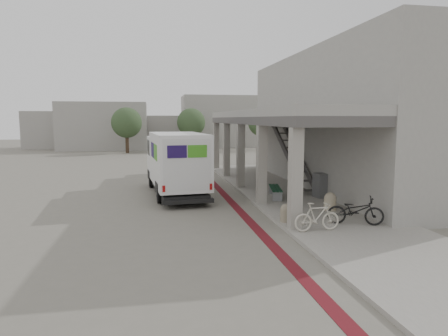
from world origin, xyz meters
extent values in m
plane|color=#6C685C|center=(0.00, 0.00, 0.00)|extent=(120.00, 120.00, 0.00)
cube|color=#5C1219|center=(1.00, 2.00, 0.01)|extent=(0.35, 40.00, 0.01)
cube|color=gray|center=(4.00, 0.00, 0.06)|extent=(4.40, 28.00, 0.12)
cube|color=gray|center=(7.35, 4.50, 3.50)|extent=(4.30, 17.00, 7.00)
cube|color=#4E4B49|center=(3.60, 4.50, 3.50)|extent=(3.40, 16.90, 0.35)
cube|color=gray|center=(3.60, 4.50, 3.85)|extent=(3.40, 16.90, 0.35)
cube|color=#9A9891|center=(-8.00, 34.00, 2.75)|extent=(10.00, 6.00, 5.50)
cube|color=#9A9891|center=(-1.00, 38.00, 2.00)|extent=(8.00, 6.00, 4.00)
cube|color=#9A9891|center=(6.00, 36.00, 3.25)|extent=(9.00, 6.00, 6.50)
cube|color=#9A9891|center=(-14.00, 37.00, 2.25)|extent=(7.00, 5.00, 4.50)
cylinder|color=#38281C|center=(-5.00, 28.00, 1.20)|extent=(0.36, 0.36, 2.40)
sphere|color=#2E4126|center=(-5.00, 28.00, 3.20)|extent=(3.20, 3.20, 3.20)
cylinder|color=#38281C|center=(2.00, 30.00, 1.20)|extent=(0.36, 0.36, 2.40)
sphere|color=#2E4126|center=(2.00, 30.00, 3.20)|extent=(3.20, 3.20, 3.20)
cylinder|color=#38281C|center=(10.00, 29.00, 1.20)|extent=(0.36, 0.36, 2.40)
sphere|color=#2E4126|center=(10.00, 29.00, 3.20)|extent=(3.20, 3.20, 3.20)
cube|color=black|center=(-1.25, 3.54, 0.36)|extent=(2.46, 6.48, 0.27)
cube|color=silver|center=(-1.18, 2.73, 1.77)|extent=(2.58, 4.88, 2.35)
cube|color=silver|center=(-1.46, 5.84, 1.63)|extent=(2.32, 1.91, 2.08)
cube|color=silver|center=(-1.55, 6.79, 0.86)|extent=(2.03, 0.72, 0.72)
cube|color=black|center=(-1.53, 6.56, 2.13)|extent=(2.02, 0.62, 0.95)
cube|color=black|center=(-0.96, 0.30, 0.32)|extent=(2.09, 0.41, 0.16)
cube|color=#1F0F49|center=(-2.33, 3.27, 2.17)|extent=(0.13, 1.26, 0.68)
cube|color=#3F9520|center=(-2.20, 1.91, 2.17)|extent=(0.13, 1.26, 0.68)
cube|color=#1F0F49|center=(-1.38, 0.32, 2.31)|extent=(0.77, 0.10, 0.50)
cube|color=#3F9520|center=(-0.56, 0.40, 2.31)|extent=(0.77, 0.10, 0.50)
cylinder|color=black|center=(-2.41, 5.80, 0.41)|extent=(0.33, 0.83, 0.81)
cylinder|color=black|center=(-0.52, 5.97, 0.41)|extent=(0.33, 0.83, 0.81)
cylinder|color=black|center=(-2.04, 1.65, 0.41)|extent=(0.33, 0.83, 0.81)
cylinder|color=black|center=(-0.15, 1.82, 0.41)|extent=(0.33, 0.83, 0.81)
cube|color=gray|center=(2.85, 0.65, 0.32)|extent=(0.42, 0.16, 0.41)
cube|color=gray|center=(3.17, 2.22, 0.32)|extent=(0.42, 0.16, 0.41)
cube|color=#123621|center=(2.86, 1.47, 0.55)|extent=(0.50, 1.91, 0.05)
cube|color=#123621|center=(3.01, 1.44, 0.55)|extent=(0.50, 1.91, 0.05)
cube|color=#123621|center=(3.16, 1.41, 0.55)|extent=(0.50, 1.91, 0.05)
cylinder|color=tan|center=(4.31, -1.33, 0.35)|extent=(0.46, 0.46, 0.46)
sphere|color=tan|center=(4.31, -1.33, 0.58)|extent=(0.46, 0.46, 0.46)
cylinder|color=gray|center=(2.10, -2.68, 0.32)|extent=(0.41, 0.41, 0.41)
sphere|color=gray|center=(2.10, -2.68, 0.53)|extent=(0.41, 0.41, 0.41)
cube|color=slate|center=(5.00, 1.13, 0.66)|extent=(0.57, 0.71, 1.07)
imported|color=black|center=(4.22, -3.44, 0.59)|extent=(1.91, 1.24, 0.95)
imported|color=beige|center=(2.67, -3.94, 0.57)|extent=(1.53, 0.52, 0.91)
camera|label=1|loc=(-2.29, -15.32, 3.59)|focal=32.00mm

